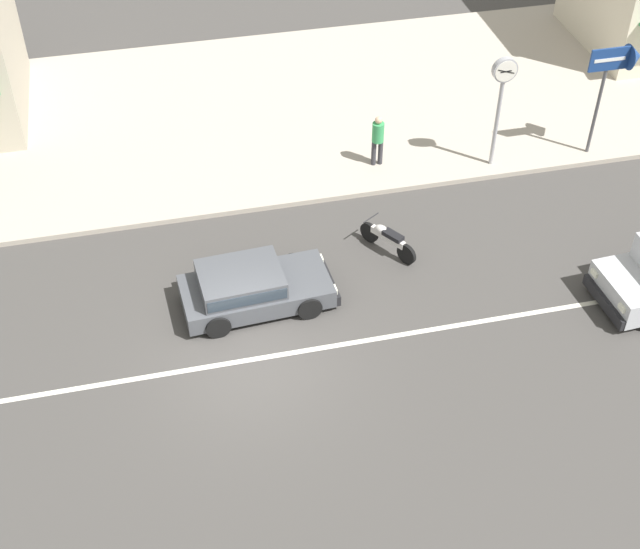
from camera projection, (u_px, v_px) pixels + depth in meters
ground_plane at (254, 359)px, 20.26m from camera, size 160.00×160.00×0.00m
lane_centre_stripe at (254, 359)px, 20.26m from camera, size 50.40×0.14×0.01m
kerb_strip at (197, 119)px, 27.78m from camera, size 68.00×10.00×0.15m
hatchback_dark_grey_2 at (251, 286)px, 21.22m from camera, size 3.75×1.97×1.10m
motorcycle_1 at (387, 239)px, 22.83m from camera, size 1.11×1.58×0.80m
street_clock at (502, 85)px, 24.14m from camera, size 0.70×0.22×3.37m
arrow_signboard at (626, 63)px, 24.47m from camera, size 1.51×0.73×3.38m
pedestrian_mid_kerb at (378, 137)px, 25.21m from camera, size 0.34×0.34×1.57m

